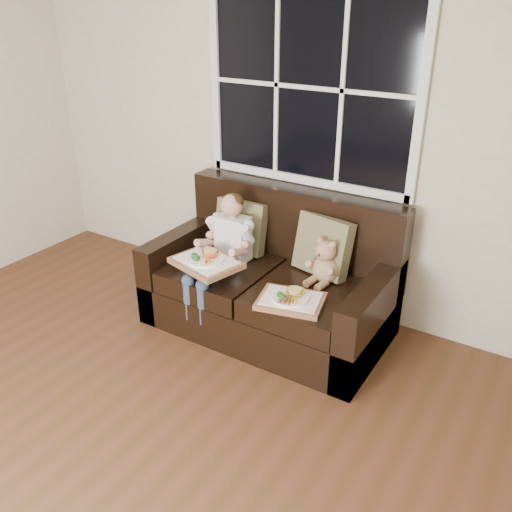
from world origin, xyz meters
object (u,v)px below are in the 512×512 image
Objects in this scene: child at (225,243)px; tray_right at (291,300)px; teddy_bear at (325,265)px; loveseat at (272,287)px; tray_left at (206,261)px.

child reaches higher than tray_right.
teddy_bear is 0.39m from tray_right.
child reaches higher than loveseat.
teddy_bear is at bearing 42.41° from tray_left.
loveseat reaches higher than teddy_bear.
tray_right is at bearing -89.64° from teddy_bear.
teddy_bear reaches higher than tray_left.
loveseat is at bearing 120.77° from tray_right.
teddy_bear is 0.81m from tray_left.
tray_right is (0.66, 0.00, -0.10)m from tray_left.
tray_left is at bearing -90.03° from child.
child is at bearing 104.48° from tray_left.
loveseat is 2.14× the size of child.
teddy_bear is 0.70× the size of tray_right.
child is 0.73m from teddy_bear.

